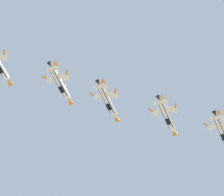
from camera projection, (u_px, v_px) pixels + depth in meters
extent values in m
cylinder|color=white|center=(222.00, 130.00, 176.06)|extent=(9.87, 9.50, 1.70)
cube|color=#383D47|center=(221.00, 131.00, 175.73)|extent=(8.31, 8.00, 1.05)
cone|color=black|center=(215.00, 114.00, 173.36)|extent=(2.10, 2.09, 1.36)
cube|color=black|center=(223.00, 137.00, 176.36)|extent=(2.54, 2.51, 1.27)
cube|color=white|center=(213.00, 127.00, 176.85)|extent=(2.84, 4.15, 2.20)
cube|color=orange|center=(206.00, 125.00, 177.65)|extent=(1.70, 1.01, 0.48)
cube|color=white|center=(212.00, 118.00, 174.92)|extent=(2.32, 2.49, 1.20)
cube|color=white|center=(221.00, 117.00, 173.12)|extent=(2.53, 2.38, 1.20)
cube|color=orange|center=(219.00, 115.00, 175.41)|extent=(2.87, 2.82, 2.38)
cylinder|color=white|center=(166.00, 115.00, 178.05)|extent=(9.87, 9.50, 1.70)
cube|color=#383D47|center=(166.00, 116.00, 177.70)|extent=(8.33, 8.01, 0.98)
cone|color=orange|center=(174.00, 132.00, 180.90)|extent=(2.82, 2.79, 1.56)
cone|color=black|center=(159.00, 98.00, 175.35)|extent=(2.10, 2.09, 1.36)
ellipsoid|color=#192333|center=(170.00, 120.00, 179.57)|extent=(3.33, 3.26, 1.46)
cube|color=black|center=(168.00, 121.00, 178.32)|extent=(2.53, 2.50, 1.23)
cube|color=white|center=(157.00, 112.00, 178.72)|extent=(2.87, 4.25, 1.96)
cube|color=orange|center=(151.00, 110.00, 179.42)|extent=(1.70, 1.01, 0.45)
cube|color=white|center=(171.00, 110.00, 175.88)|extent=(4.29, 3.03, 1.96)
cube|color=orange|center=(176.00, 106.00, 174.28)|extent=(1.08, 1.71, 0.45)
cube|color=white|center=(156.00, 103.00, 176.84)|extent=(2.34, 2.54, 1.08)
cube|color=white|center=(165.00, 101.00, 175.18)|extent=(2.58, 2.40, 1.08)
cube|color=orange|center=(163.00, 100.00, 177.46)|extent=(2.77, 2.72, 2.44)
cylinder|color=white|center=(107.00, 100.00, 172.48)|extent=(9.87, 9.50, 1.70)
cube|color=#383D47|center=(106.00, 101.00, 172.15)|extent=(8.32, 8.00, 1.03)
cone|color=orange|center=(116.00, 118.00, 175.33)|extent=(2.82, 2.79, 1.56)
cone|color=black|center=(98.00, 82.00, 169.78)|extent=(2.10, 2.09, 1.36)
ellipsoid|color=#192333|center=(111.00, 105.00, 173.98)|extent=(3.34, 3.28, 1.49)
cube|color=black|center=(109.00, 107.00, 172.77)|extent=(2.54, 2.51, 1.26)
cube|color=white|center=(98.00, 97.00, 173.25)|extent=(2.85, 4.17, 2.15)
cube|color=orange|center=(92.00, 95.00, 174.02)|extent=(1.70, 1.01, 0.47)
cube|color=white|center=(111.00, 95.00, 170.21)|extent=(4.21, 3.01, 2.15)
cube|color=orange|center=(115.00, 91.00, 168.54)|extent=(1.08, 1.71, 0.47)
cube|color=white|center=(97.00, 87.00, 171.32)|extent=(2.32, 2.50, 1.17)
cube|color=white|center=(104.00, 86.00, 169.55)|extent=(2.54, 2.38, 1.17)
cube|color=orange|center=(103.00, 84.00, 171.84)|extent=(2.85, 2.80, 2.39)
cylinder|color=white|center=(60.00, 82.00, 170.13)|extent=(9.87, 9.50, 1.70)
cube|color=#383D47|center=(59.00, 83.00, 169.79)|extent=(8.32, 8.01, 1.02)
cone|color=orange|center=(70.00, 101.00, 172.99)|extent=(2.82, 2.79, 1.56)
cone|color=black|center=(50.00, 64.00, 167.43)|extent=(2.10, 2.09, 1.36)
ellipsoid|color=#192333|center=(64.00, 88.00, 171.64)|extent=(3.34, 3.28, 1.48)
cube|color=black|center=(61.00, 89.00, 170.41)|extent=(2.53, 2.50, 1.25)
cube|color=white|center=(51.00, 79.00, 170.88)|extent=(2.85, 4.19, 2.10)
cube|color=orange|center=(44.00, 77.00, 171.63)|extent=(1.70, 1.01, 0.47)
cube|color=white|center=(63.00, 77.00, 167.89)|extent=(4.23, 3.01, 2.10)
cube|color=orange|center=(67.00, 73.00, 166.24)|extent=(1.08, 1.71, 0.47)
cube|color=white|center=(49.00, 70.00, 168.96)|extent=(2.33, 2.51, 1.15)
cube|color=white|center=(56.00, 68.00, 167.22)|extent=(2.55, 2.39, 1.15)
cube|color=orange|center=(55.00, 67.00, 169.51)|extent=(2.83, 2.78, 2.40)
cone|color=orange|center=(9.00, 82.00, 172.59)|extent=(2.82, 2.79, 1.56)
ellipsoid|color=#192333|center=(3.00, 69.00, 171.26)|extent=(3.32, 3.25, 1.45)
cube|color=black|center=(0.00, 70.00, 169.98)|extent=(2.52, 2.49, 1.21)
cube|color=white|center=(1.00, 57.00, 167.62)|extent=(4.34, 3.05, 1.84)
cube|color=orange|center=(4.00, 52.00, 166.08)|extent=(1.08, 1.71, 0.44)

